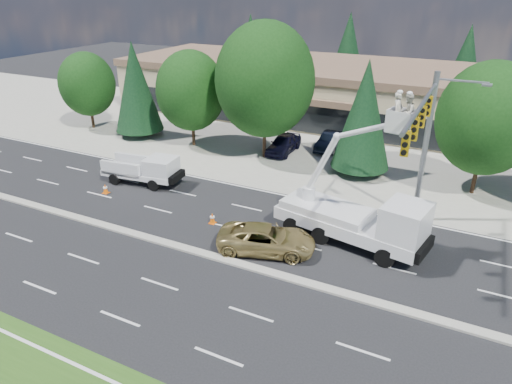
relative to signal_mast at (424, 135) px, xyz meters
The scene contains 22 objects.
ground 13.67m from the signal_mast, 144.92° to the right, with size 140.00×140.00×0.00m, color black.
concrete_apron 17.47m from the signal_mast, 127.74° to the left, with size 140.00×22.00×0.01m, color gray.
road_median 13.64m from the signal_mast, 144.92° to the right, with size 120.00×0.55×0.12m, color gray.
strip_mall 25.23m from the signal_mast, 113.62° to the left, with size 50.40×15.40×5.50m.
tree_front_a 33.05m from the signal_mast, 166.05° to the left, with size 5.33×5.33×7.39m.
tree_front_b 27.25m from the signal_mast, 163.00° to the left, with size 4.40×4.40×8.67m.
tree_front_c 21.59m from the signal_mast, 158.34° to the left, with size 5.98×5.98×8.29m.
tree_front_d 15.27m from the signal_mast, 148.59° to the left, with size 7.84×7.84×10.88m.
tree_front_e 9.52m from the signal_mast, 122.30° to the left, with size 4.35×4.35×8.57m.
tree_front_f 8.53m from the signal_mast, 69.52° to the left, with size 6.50×6.50×9.02m.
tree_back_a 44.82m from the signal_mast, 128.72° to the left, with size 4.75×4.75×9.36m.
tree_back_b 37.67m from the signal_mast, 111.87° to the left, with size 5.05×5.05×9.95m.
tree_back_c 34.98m from the signal_mast, 90.05° to the left, with size 4.59×4.59×9.04m.
signal_mast is the anchor object (origin of this frame).
utility_pickup 19.08m from the signal_mast, behind, with size 5.71×2.68×2.11m.
bucket_truck 5.32m from the signal_mast, 134.50° to the right, with size 8.67×4.02×8.82m.
traffic_cone_a 20.91m from the signal_mast, behind, with size 0.40×0.40×0.70m.
traffic_cone_b 12.90m from the signal_mast, 160.73° to the right, with size 0.40×0.40×0.70m.
traffic_cone_c 10.88m from the signal_mast, 155.75° to the right, with size 0.40×0.40×0.70m.
minivan 9.97m from the signal_mast, 142.06° to the right, with size 2.44×5.28×1.47m, color #A28D4E.
parked_car_west 16.33m from the signal_mast, 141.12° to the left, with size 1.86×4.63×1.58m, color black.
parked_car_east 15.90m from the signal_mast, 125.35° to the left, with size 1.57×4.52×1.49m, color black.
Camera 1 is at (12.32, -17.44, 13.41)m, focal length 32.00 mm.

